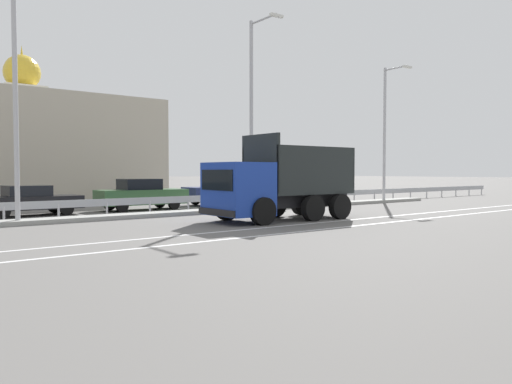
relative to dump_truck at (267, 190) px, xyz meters
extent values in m
plane|color=#605E5B|center=(1.98, 2.25, -1.23)|extent=(320.00, 320.00, 0.00)
cube|color=silver|center=(0.76, -1.82, -1.23)|extent=(54.58, 0.16, 0.01)
cube|color=silver|center=(0.76, -3.43, -1.23)|extent=(54.58, 0.16, 0.01)
cube|color=gray|center=(1.98, 4.60, -1.14)|extent=(30.02, 1.10, 0.18)
cube|color=#9EA0A5|center=(1.98, 5.96, -0.61)|extent=(54.58, 0.04, 0.32)
cylinder|color=#ADADB2|center=(-8.40, 5.96, -0.92)|extent=(0.09, 0.09, 0.62)
cylinder|color=#ADADB2|center=(-6.33, 5.96, -0.92)|extent=(0.09, 0.09, 0.62)
cylinder|color=#ADADB2|center=(-4.25, 5.96, -0.92)|extent=(0.09, 0.09, 0.62)
cylinder|color=#ADADB2|center=(-2.17, 5.96, -0.92)|extent=(0.09, 0.09, 0.62)
cylinder|color=#ADADB2|center=(-0.10, 5.96, -0.92)|extent=(0.09, 0.09, 0.62)
cylinder|color=#ADADB2|center=(1.98, 5.96, -0.92)|extent=(0.09, 0.09, 0.62)
cylinder|color=#ADADB2|center=(4.06, 5.96, -0.92)|extent=(0.09, 0.09, 0.62)
cylinder|color=#ADADB2|center=(6.13, 5.96, -0.92)|extent=(0.09, 0.09, 0.62)
cylinder|color=#ADADB2|center=(8.21, 5.96, -0.92)|extent=(0.09, 0.09, 0.62)
cylinder|color=#ADADB2|center=(10.28, 5.96, -0.92)|extent=(0.09, 0.09, 0.62)
cylinder|color=#ADADB2|center=(12.36, 5.96, -0.92)|extent=(0.09, 0.09, 0.62)
cylinder|color=#ADADB2|center=(14.44, 5.96, -0.92)|extent=(0.09, 0.09, 0.62)
cylinder|color=#ADADB2|center=(16.51, 5.96, -0.92)|extent=(0.09, 0.09, 0.62)
cylinder|color=#ADADB2|center=(18.59, 5.96, -0.92)|extent=(0.09, 0.09, 0.62)
cylinder|color=#ADADB2|center=(20.67, 5.96, -0.92)|extent=(0.09, 0.09, 0.62)
cylinder|color=#ADADB2|center=(22.74, 5.96, -0.92)|extent=(0.09, 0.09, 0.62)
cylinder|color=#ADADB2|center=(24.82, 5.96, -0.92)|extent=(0.09, 0.09, 0.62)
cylinder|color=#ADADB2|center=(26.89, 5.96, -0.92)|extent=(0.09, 0.09, 0.62)
cylinder|color=#ADADB2|center=(28.97, 5.96, -0.92)|extent=(0.09, 0.09, 0.62)
cube|color=#19389E|center=(-1.44, 0.04, 0.09)|extent=(1.96, 2.49, 2.02)
cube|color=black|center=(-2.40, 0.07, 0.43)|extent=(0.09, 2.09, 0.77)
cube|color=black|center=(-2.43, 0.07, -0.77)|extent=(0.17, 2.39, 0.24)
cube|color=black|center=(1.71, -0.05, -0.45)|extent=(4.45, 1.46, 0.53)
cube|color=#232828|center=(1.71, -0.05, -0.12)|extent=(4.30, 2.46, 0.12)
cube|color=#232828|center=(1.68, -1.17, 0.85)|extent=(4.23, 0.22, 1.83)
cube|color=#232828|center=(1.74, 1.07, 0.85)|extent=(4.23, 0.22, 1.83)
cube|color=#232828|center=(-0.36, 0.01, 1.08)|extent=(0.17, 2.34, 2.28)
cube|color=#232828|center=(3.77, -0.11, 0.85)|extent=(0.17, 2.34, 1.83)
cylinder|color=black|center=(-1.19, -1.16, -0.71)|extent=(1.05, 0.35, 1.04)
cylinder|color=black|center=(-1.12, 1.23, -0.71)|extent=(1.05, 0.35, 1.04)
cylinder|color=black|center=(1.34, -1.23, -0.71)|extent=(1.05, 0.35, 1.04)
cylinder|color=black|center=(1.41, 1.15, -0.71)|extent=(1.05, 0.35, 1.04)
cylinder|color=black|center=(2.89, -1.28, -0.71)|extent=(1.05, 0.35, 1.04)
cylinder|color=black|center=(2.95, 1.11, -0.71)|extent=(1.05, 0.35, 1.04)
cylinder|color=white|center=(5.33, 4.60, -1.07)|extent=(0.16, 0.16, 0.32)
cylinder|color=black|center=(5.33, 4.60, -0.76)|extent=(0.16, 0.16, 0.32)
cylinder|color=white|center=(5.33, 4.60, -0.44)|extent=(0.16, 0.16, 0.32)
cylinder|color=black|center=(5.33, 4.60, -0.12)|extent=(0.16, 0.16, 0.32)
cylinder|color=white|center=(5.33, 4.60, 0.19)|extent=(0.16, 0.16, 0.32)
cylinder|color=#1E4CB2|center=(5.33, 4.60, 0.72)|extent=(0.74, 0.03, 0.74)
cylinder|color=white|center=(5.33, 4.60, 0.72)|extent=(0.80, 0.02, 0.80)
cylinder|color=#ADADB2|center=(-8.22, 4.59, 3.04)|extent=(0.18, 0.18, 8.54)
cylinder|color=#ADADB2|center=(2.70, 4.48, 3.50)|extent=(0.18, 0.18, 9.48)
cylinder|color=#ADADB2|center=(2.66, 3.48, 8.09)|extent=(0.17, 2.00, 0.10)
cube|color=silver|center=(2.63, 2.49, 8.01)|extent=(0.71, 0.22, 0.12)
cylinder|color=#ADADB2|center=(13.61, 4.57, 3.06)|extent=(0.18, 0.18, 8.58)
cylinder|color=#ADADB2|center=(13.55, 3.72, 7.19)|extent=(0.23, 1.72, 0.10)
cube|color=silver|center=(13.48, 2.86, 7.11)|extent=(0.71, 0.25, 0.12)
cube|color=black|center=(-6.80, 8.44, -0.64)|extent=(4.34, 1.89, 0.58)
cube|color=black|center=(-6.93, 8.43, -0.11)|extent=(1.85, 1.60, 0.48)
cylinder|color=black|center=(-5.50, 9.31, -0.93)|extent=(0.61, 0.22, 0.60)
cylinder|color=black|center=(-5.45, 7.64, -0.93)|extent=(0.61, 0.22, 0.60)
cylinder|color=black|center=(-8.11, 7.56, -0.93)|extent=(0.61, 0.22, 0.60)
cube|color=#335B33|center=(-1.38, 8.43, -0.56)|extent=(4.58, 1.93, 0.76)
cube|color=black|center=(-1.52, 8.43, 0.10)|extent=(1.95, 1.62, 0.55)
cylinder|color=black|center=(0.05, 9.22, -0.93)|extent=(0.61, 0.22, 0.60)
cylinder|color=black|center=(-0.01, 7.54, -0.93)|extent=(0.61, 0.22, 0.60)
cylinder|color=black|center=(-2.75, 9.32, -0.93)|extent=(0.61, 0.22, 0.60)
cylinder|color=black|center=(-2.81, 7.64, -0.93)|extent=(0.61, 0.22, 0.60)
cube|color=navy|center=(4.25, 9.02, -0.55)|extent=(4.97, 2.29, 0.78)
cube|color=black|center=(4.11, 9.03, 0.05)|extent=(2.16, 1.84, 0.42)
cylinder|color=black|center=(5.82, 9.80, -0.93)|extent=(0.61, 0.25, 0.60)
cylinder|color=black|center=(5.68, 7.99, -0.93)|extent=(0.61, 0.25, 0.60)
cylinder|color=black|center=(2.83, 10.04, -0.93)|extent=(0.61, 0.25, 0.60)
cylinder|color=black|center=(2.69, 8.23, -0.93)|extent=(0.61, 0.25, 0.60)
cube|color=silver|center=(-0.77, 34.21, 3.65)|extent=(3.60, 3.60, 9.77)
sphere|color=gold|center=(-0.77, 34.21, 9.83)|extent=(3.24, 3.24, 3.24)
cone|color=gold|center=(-0.77, 34.21, 11.73)|extent=(0.30, 0.30, 1.20)
camera|label=1|loc=(-12.81, -15.29, 0.75)|focal=35.00mm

